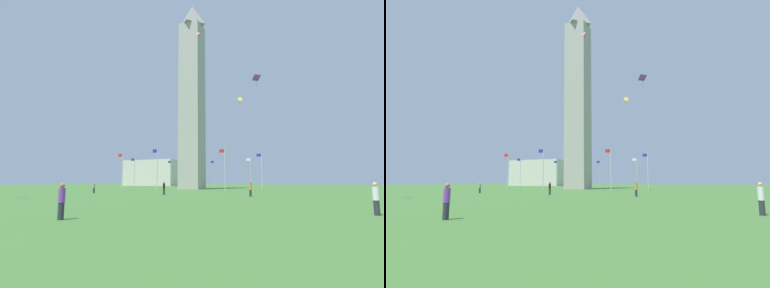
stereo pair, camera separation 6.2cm
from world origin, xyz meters
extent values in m
plane|color=#3D6B2D|center=(0.00, 0.00, 0.00)|extent=(260.00, 260.00, 0.00)
cube|color=#A8A399|center=(0.00, 0.00, 20.58)|extent=(5.15, 5.15, 41.17)
pyramid|color=gray|center=(0.00, 0.00, 43.98)|extent=(5.15, 5.15, 5.61)
cylinder|color=silver|center=(16.48, 0.00, 3.98)|extent=(0.14, 0.14, 7.96)
cube|color=#1E2D99|center=(17.03, 0.00, 7.51)|extent=(1.00, 0.03, 0.64)
cylinder|color=silver|center=(11.65, 11.65, 3.98)|extent=(0.14, 0.14, 7.96)
cube|color=red|center=(12.20, 11.65, 7.51)|extent=(1.00, 0.03, 0.64)
cylinder|color=silver|center=(0.00, 16.48, 3.98)|extent=(0.14, 0.14, 7.96)
cube|color=#1E2D99|center=(0.55, 16.48, 7.51)|extent=(1.00, 0.03, 0.64)
cylinder|color=silver|center=(-11.65, 11.65, 3.98)|extent=(0.14, 0.14, 7.96)
cube|color=red|center=(-11.10, 11.65, 7.51)|extent=(1.00, 0.03, 0.64)
cylinder|color=silver|center=(-16.48, 0.00, 3.98)|extent=(0.14, 0.14, 7.96)
cube|color=#1E2D99|center=(-15.93, 0.00, 7.51)|extent=(1.00, 0.03, 0.64)
cylinder|color=silver|center=(-11.65, -11.65, 3.98)|extent=(0.14, 0.14, 7.96)
cube|color=white|center=(-11.10, -11.65, 7.51)|extent=(1.00, 0.03, 0.64)
cylinder|color=silver|center=(0.00, -16.48, 3.98)|extent=(0.14, 0.14, 7.96)
cube|color=#1E2D99|center=(0.55, -16.48, 7.51)|extent=(1.00, 0.03, 0.64)
cylinder|color=silver|center=(11.65, -11.65, 3.98)|extent=(0.14, 0.14, 7.96)
cube|color=#1E2D99|center=(12.20, -11.65, 7.51)|extent=(1.00, 0.03, 0.64)
cylinder|color=#2D2D38|center=(4.97, 27.44, 0.40)|extent=(0.29, 0.29, 0.80)
cylinder|color=gray|center=(4.97, 27.44, 1.11)|extent=(0.32, 0.32, 0.63)
sphere|color=beige|center=(4.97, 27.44, 1.55)|extent=(0.24, 0.24, 0.24)
cylinder|color=#2D2D38|center=(-29.90, 44.44, 0.40)|extent=(0.29, 0.29, 0.80)
cylinder|color=white|center=(-29.90, 44.44, 1.17)|extent=(0.32, 0.32, 0.74)
sphere|color=tan|center=(-29.90, 44.44, 1.66)|extent=(0.24, 0.24, 0.24)
cylinder|color=#2D2D38|center=(-7.78, 27.97, 0.40)|extent=(0.29, 0.29, 0.80)
cylinder|color=black|center=(-7.78, 27.97, 1.17)|extent=(0.32, 0.32, 0.73)
sphere|color=#936B4C|center=(-7.78, 27.97, 1.65)|extent=(0.24, 0.24, 0.24)
cylinder|color=#2D2D38|center=(-19.64, 27.83, 0.40)|extent=(0.29, 0.29, 0.80)
cylinder|color=orange|center=(-19.64, 27.83, 1.17)|extent=(0.32, 0.32, 0.74)
sphere|color=#936B4C|center=(-19.64, 27.83, 1.66)|extent=(0.24, 0.24, 0.24)
cylinder|color=#2D2D38|center=(-15.62, 52.45, 0.40)|extent=(0.29, 0.29, 0.80)
cylinder|color=purple|center=(-15.62, 52.45, 1.15)|extent=(0.32, 0.32, 0.70)
sphere|color=#936B4C|center=(-15.62, 52.45, 1.62)|extent=(0.24, 0.24, 0.24)
cone|color=yellow|center=(-12.35, 1.69, 19.86)|extent=(1.48, 1.56, 1.28)
cylinder|color=#A4921C|center=(-12.35, 1.69, 19.04)|extent=(0.04, 0.04, 1.23)
cube|color=purple|center=(-16.58, 3.80, 23.77)|extent=(1.96, 1.92, 0.91)
cylinder|color=#67278E|center=(-16.58, 3.80, 22.56)|extent=(0.04, 0.04, 1.82)
cone|color=pink|center=(-5.15, 8.27, 33.61)|extent=(1.16, 1.33, 1.18)
cylinder|color=#A44A79|center=(-5.15, 8.27, 32.89)|extent=(0.04, 0.04, 1.09)
cube|color=beige|center=(37.02, -44.37, 5.38)|extent=(23.00, 13.13, 10.76)
camera|label=1|loc=(-26.88, 62.78, 1.82)|focal=26.62mm
camera|label=2|loc=(-26.94, 62.75, 1.82)|focal=26.62mm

